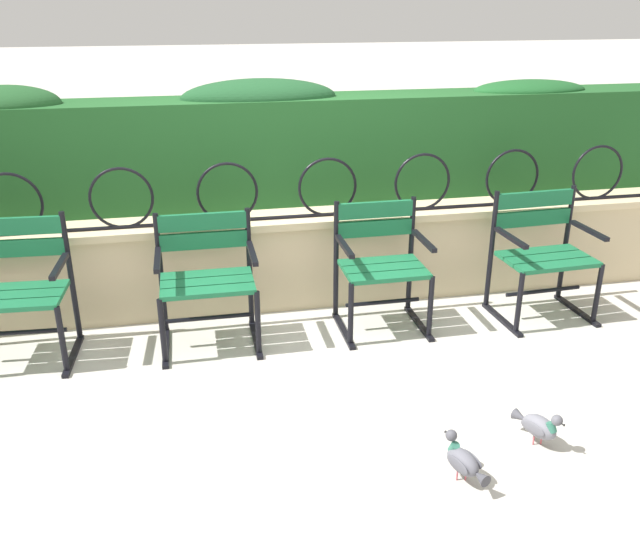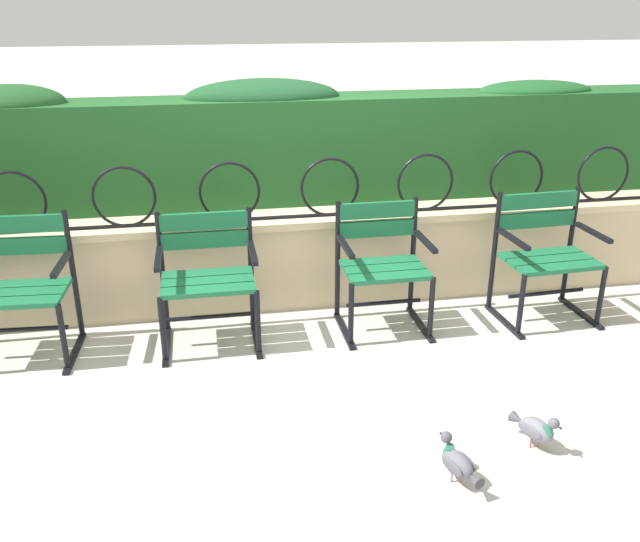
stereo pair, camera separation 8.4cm
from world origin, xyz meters
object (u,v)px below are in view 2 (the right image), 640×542
Objects in this scene: park_chair_rightmost at (545,253)px; pigeon_far_side at (458,463)px; pigeon_near_chairs at (536,428)px; park_chair_centre_right at (382,263)px; park_chair_leftmost at (18,284)px; park_chair_centre_left at (207,275)px.

park_chair_rightmost is 2.06m from pigeon_far_side.
park_chair_centre_right is at bearing 105.54° from pigeon_near_chairs.
park_chair_centre_right reaches higher than pigeon_near_chairs.
pigeon_near_chairs is (0.41, -1.47, -0.35)m from park_chair_centre_right.
park_chair_leftmost reaches higher than park_chair_rightmost.
park_chair_leftmost reaches higher than park_chair_centre_left.
park_chair_rightmost is at bearing 62.48° from pigeon_near_chairs.
pigeon_near_chairs is (1.56, -1.47, -0.35)m from park_chair_centre_left.
park_chair_centre_right is 2.99× the size of pigeon_far_side.
park_chair_leftmost is 1.15m from park_chair_centre_left.
pigeon_near_chairs is 0.52m from pigeon_far_side.
pigeon_far_side is at bearing -36.97° from park_chair_leftmost.
park_chair_leftmost is 3.12m from pigeon_near_chairs.
park_chair_centre_right is (1.16, 0.01, -0.00)m from park_chair_centre_left.
park_chair_rightmost is at bearing -1.12° from park_chair_leftmost.
park_chair_leftmost is 1.05× the size of park_chair_centre_left.
pigeon_near_chairs is at bearing 21.30° from pigeon_far_side.
park_chair_centre_left is (1.15, -0.03, -0.01)m from park_chair_leftmost.
park_chair_centre_right is 1.70m from pigeon_far_side.
park_chair_leftmost is 3.11× the size of pigeon_far_side.
park_chair_leftmost is at bearing 178.88° from park_chair_rightmost.
park_chair_leftmost is 1.04× the size of park_chair_centre_right.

